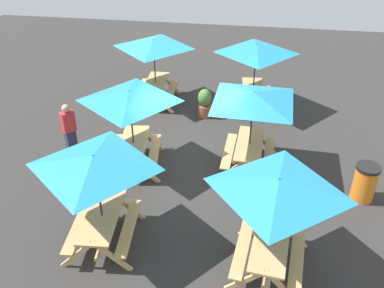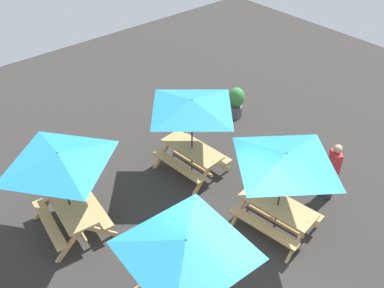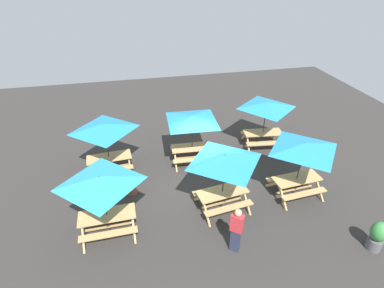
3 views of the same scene
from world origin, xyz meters
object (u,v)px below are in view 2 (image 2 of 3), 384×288
(picnic_table_5, at_px, (285,164))
(potted_plant_0, at_px, (236,101))
(picnic_table_2, at_px, (186,252))
(picnic_table_1, at_px, (192,110))
(person_standing, at_px, (332,170))
(picnic_table_4, at_px, (60,164))

(picnic_table_5, relative_size, potted_plant_0, 2.19)
(picnic_table_2, bearing_deg, picnic_table_1, -38.96)
(picnic_table_1, xyz_separation_m, person_standing, (-3.11, -2.00, -1.10))
(picnic_table_2, relative_size, potted_plant_0, 2.65)
(picnic_table_1, xyz_separation_m, picnic_table_4, (0.21, 3.57, 0.00))
(person_standing, bearing_deg, picnic_table_2, -48.52)
(picnic_table_1, distance_m, potted_plant_0, 3.41)
(picnic_table_4, bearing_deg, picnic_table_5, -123.82)
(picnic_table_1, height_order, person_standing, picnic_table_1)
(picnic_table_1, distance_m, person_standing, 3.86)
(picnic_table_4, bearing_deg, person_standing, -114.07)
(picnic_table_2, xyz_separation_m, picnic_table_5, (0.42, -3.12, 0.00))
(picnic_table_4, bearing_deg, picnic_table_2, -164.27)
(picnic_table_2, bearing_deg, potted_plant_0, -49.75)
(picnic_table_4, height_order, picnic_table_5, same)
(picnic_table_2, xyz_separation_m, potted_plant_0, (4.51, -5.89, -1.42))
(picnic_table_4, relative_size, person_standing, 1.40)
(picnic_table_1, xyz_separation_m, potted_plant_0, (1.14, -2.88, -1.42))
(picnic_table_2, relative_size, picnic_table_5, 1.21)
(potted_plant_0, distance_m, person_standing, 4.36)
(picnic_table_1, bearing_deg, person_standing, -151.98)
(picnic_table_5, bearing_deg, picnic_table_2, 89.48)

